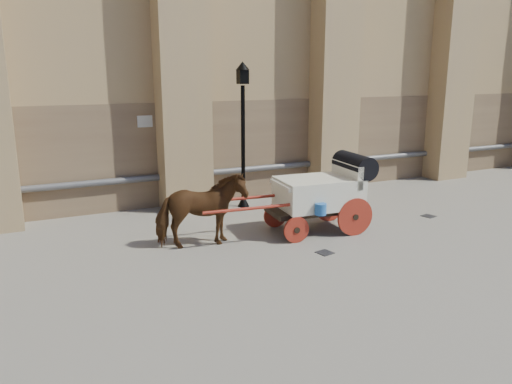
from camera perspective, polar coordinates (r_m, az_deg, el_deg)
ground at (r=11.84m, az=1.98°, el=-5.39°), size 90.00×90.00×0.00m
horse at (r=11.15m, az=-6.30°, el=-2.17°), size 2.06×1.09×1.67m
carriage at (r=12.32m, az=7.77°, el=0.17°), size 4.38×1.59×1.88m
street_lamp at (r=14.21m, az=-1.50°, el=6.96°), size 0.39×0.39×4.12m
drain_grate_near at (r=11.05m, az=7.86°, el=-6.88°), size 0.38×0.38×0.01m
drain_grate_far at (r=14.42m, az=19.12°, el=-2.61°), size 0.39×0.39×0.01m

